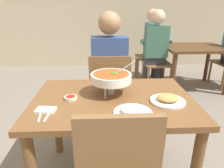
# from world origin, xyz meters

# --- Properties ---
(dining_table_main) EXTENTS (1.15, 0.80, 0.73)m
(dining_table_main) POSITION_xyz_m (0.00, 0.00, 0.61)
(dining_table_main) COLOR brown
(dining_table_main) RESTS_ON ground_plane
(chair_diner_main) EXTENTS (0.44, 0.44, 0.90)m
(chair_diner_main) POSITION_xyz_m (-0.00, 0.69, 0.51)
(chair_diner_main) COLOR brown
(chair_diner_main) RESTS_ON ground_plane
(diner_main) EXTENTS (0.40, 0.45, 1.31)m
(diner_main) POSITION_xyz_m (0.00, 0.72, 0.75)
(diner_main) COLOR #2D2D38
(diner_main) RESTS_ON ground_plane
(curry_bowl) EXTENTS (0.33, 0.30, 0.26)m
(curry_bowl) POSITION_xyz_m (-0.01, 0.07, 0.86)
(curry_bowl) COLOR silver
(curry_bowl) RESTS_ON dining_table_main
(rice_plate) EXTENTS (0.24, 0.24, 0.06)m
(rice_plate) POSITION_xyz_m (0.11, -0.24, 0.75)
(rice_plate) COLOR white
(rice_plate) RESTS_ON dining_table_main
(appetizer_plate) EXTENTS (0.24, 0.24, 0.06)m
(appetizer_plate) POSITION_xyz_m (0.37, -0.09, 0.75)
(appetizer_plate) COLOR white
(appetizer_plate) RESTS_ON dining_table_main
(sauce_dish) EXTENTS (0.09, 0.09, 0.02)m
(sauce_dish) POSITION_xyz_m (-0.30, -0.01, 0.74)
(sauce_dish) COLOR white
(sauce_dish) RESTS_ON dining_table_main
(napkin_folded) EXTENTS (0.13, 0.09, 0.02)m
(napkin_folded) POSITION_xyz_m (-0.43, -0.18, 0.74)
(napkin_folded) COLOR white
(napkin_folded) RESTS_ON dining_table_main
(fork_utensil) EXTENTS (0.04, 0.17, 0.01)m
(fork_utensil) POSITION_xyz_m (-0.45, -0.23, 0.73)
(fork_utensil) COLOR silver
(fork_utensil) RESTS_ON dining_table_main
(spoon_utensil) EXTENTS (0.02, 0.17, 0.01)m
(spoon_utensil) POSITION_xyz_m (-0.40, -0.23, 0.73)
(spoon_utensil) COLOR silver
(spoon_utensil) RESTS_ON dining_table_main
(dining_table_far) EXTENTS (1.00, 0.80, 0.73)m
(dining_table_far) POSITION_xyz_m (1.46, 1.95, 0.60)
(dining_table_far) COLOR #51331C
(dining_table_far) RESTS_ON ground_plane
(chair_bg_middle) EXTENTS (0.45, 0.45, 0.90)m
(chair_bg_middle) POSITION_xyz_m (0.85, 2.07, 0.51)
(chair_bg_middle) COLOR brown
(chair_bg_middle) RESTS_ON ground_plane
(chair_bg_right) EXTENTS (0.48, 0.48, 0.90)m
(chair_bg_right) POSITION_xyz_m (0.87, 2.44, 0.51)
(chair_bg_right) COLOR brown
(chair_bg_right) RESTS_ON ground_plane
(patron_bg_middle) EXTENTS (0.40, 0.45, 1.31)m
(patron_bg_middle) POSITION_xyz_m (0.79, 1.95, 0.75)
(patron_bg_middle) COLOR #2D2D38
(patron_bg_middle) RESTS_ON ground_plane
(patron_bg_right) EXTENTS (0.45, 0.40, 1.31)m
(patron_bg_right) POSITION_xyz_m (0.88, 2.47, 0.75)
(patron_bg_right) COLOR #2D2D38
(patron_bg_right) RESTS_ON ground_plane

